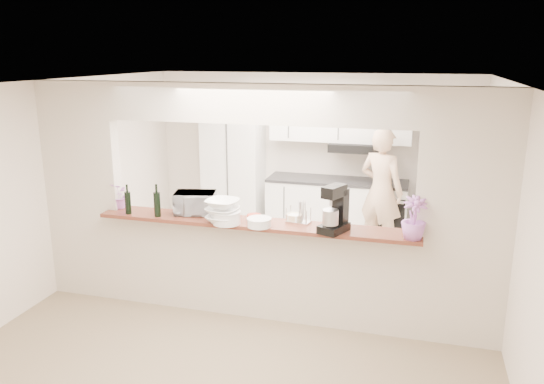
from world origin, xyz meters
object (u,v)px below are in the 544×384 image
at_px(toaster_oven, 195,203).
at_px(person, 381,192).
at_px(refrigerator, 448,193).
at_px(stand_mixer, 335,211).

distance_m(toaster_oven, person, 2.92).
relative_size(toaster_oven, person, 0.24).
bearing_deg(refrigerator, stand_mixer, -113.20).
height_order(stand_mixer, person, person).
bearing_deg(refrigerator, toaster_oven, -136.61).
relative_size(toaster_oven, stand_mixer, 0.92).
xyz_separation_m(refrigerator, toaster_oven, (-2.75, -2.60, 0.36)).
distance_m(refrigerator, stand_mixer, 3.06).
height_order(refrigerator, toaster_oven, refrigerator).
relative_size(stand_mixer, person, 0.26).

